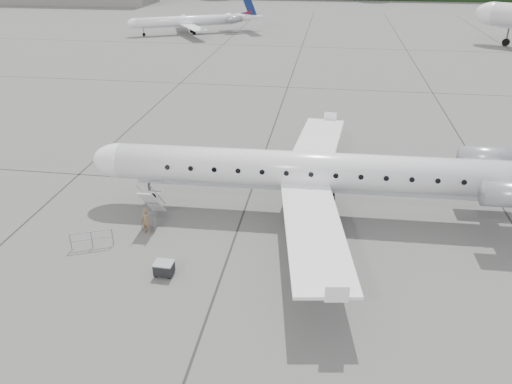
# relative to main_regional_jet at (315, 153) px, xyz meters

# --- Properties ---
(ground) EXTENTS (320.00, 320.00, 0.00)m
(ground) POSITION_rel_main_regional_jet_xyz_m (2.75, -3.71, -3.94)
(ground) COLOR #5B5B59
(ground) RESTS_ON ground
(main_regional_jet) EXTENTS (31.35, 22.98, 7.89)m
(main_regional_jet) POSITION_rel_main_regional_jet_xyz_m (0.00, 0.00, 0.00)
(main_regional_jet) COLOR white
(main_regional_jet) RESTS_ON ground
(airstair) EXTENTS (0.91, 2.36, 2.47)m
(airstair) POSITION_rel_main_regional_jet_xyz_m (-9.33, -2.57, -2.71)
(airstair) COLOR white
(airstair) RESTS_ON ground
(passenger) EXTENTS (0.67, 0.55, 1.58)m
(passenger) POSITION_rel_main_regional_jet_xyz_m (-9.30, -3.89, -3.15)
(passenger) COLOR brown
(passenger) RESTS_ON ground
(safety_railing) EXTENTS (2.05, 0.96, 1.00)m
(safety_railing) POSITION_rel_main_regional_jet_xyz_m (-11.75, -5.81, -3.44)
(safety_railing) COLOR gray
(safety_railing) RESTS_ON ground
(baggage_cart) EXTENTS (0.95, 0.78, 0.80)m
(baggage_cart) POSITION_rel_main_regional_jet_xyz_m (-7.05, -7.67, -3.55)
(baggage_cart) COLOR black
(baggage_cart) RESTS_ON ground
(bg_regional_left) EXTENTS (28.62, 25.68, 6.17)m
(bg_regional_left) POSITION_rel_main_regional_jet_xyz_m (-25.38, 63.21, -0.86)
(bg_regional_left) COLOR white
(bg_regional_left) RESTS_ON ground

